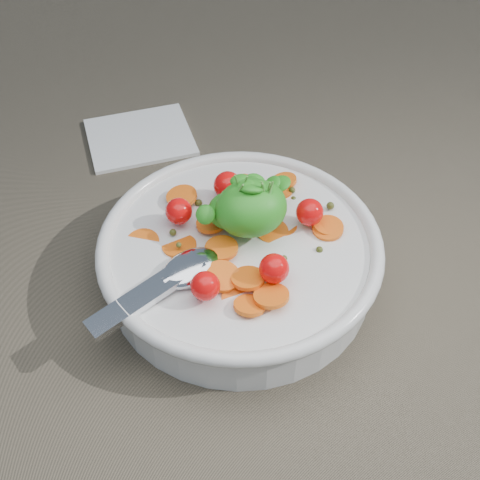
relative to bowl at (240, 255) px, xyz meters
name	(u,v)px	position (x,y,z in m)	size (l,w,h in m)	color
ground	(219,271)	(-0.02, 0.02, -0.03)	(6.00, 6.00, 0.00)	#7A6E57
bowl	(240,255)	(0.00, 0.00, 0.00)	(0.32, 0.29, 0.13)	white
napkin	(140,137)	(-0.04, 0.28, -0.03)	(0.14, 0.12, 0.01)	white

